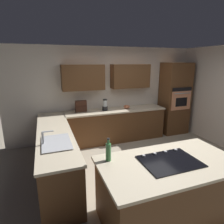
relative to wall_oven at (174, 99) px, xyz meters
name	(u,v)px	position (x,y,z in m)	size (l,w,h in m)	color
ground_plane	(149,169)	(1.85, 1.72, -1.09)	(14.00, 14.00, 0.00)	#9E937F
wall_back	(113,89)	(1.92, -0.33, 0.33)	(6.00, 0.44, 2.60)	silver
lower_cabinets_back	(116,126)	(1.95, 0.00, -0.66)	(2.80, 0.60, 0.86)	brown
countertop_back	(116,110)	(1.95, 0.00, -0.21)	(2.84, 0.64, 0.04)	beige
lower_cabinets_side	(56,153)	(3.67, 1.17, -0.66)	(0.60, 2.90, 0.86)	brown
countertop_side	(54,132)	(3.67, 1.17, -0.21)	(0.64, 2.94, 0.04)	beige
island_base	(167,192)	(2.28, 2.91, -0.66)	(1.83, 0.96, 0.86)	brown
island_top	(170,163)	(2.28, 2.91, -0.21)	(1.91, 1.04, 0.04)	beige
wall_oven	(174,99)	(0.00, 0.00, 0.00)	(0.80, 0.66, 2.17)	brown
sink_unit	(56,142)	(3.68, 1.78, -0.17)	(0.46, 0.70, 0.23)	#515456
cooktop	(170,161)	(2.28, 2.91, -0.18)	(0.76, 0.56, 0.03)	black
blender	(105,106)	(2.25, -0.03, -0.05)	(0.15, 0.15, 0.31)	black
mixing_bowl	(127,107)	(1.60, -0.03, -0.14)	(0.18, 0.18, 0.10)	#CC724C
spice_rack	(81,106)	(2.90, -0.08, -0.03)	(0.30, 0.11, 0.31)	#381E14
oil_bottle	(108,152)	(3.05, 2.60, -0.05)	(0.07, 0.07, 0.32)	#336B38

